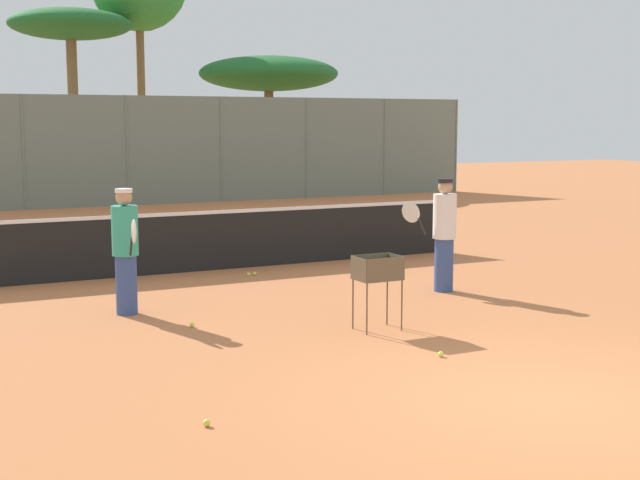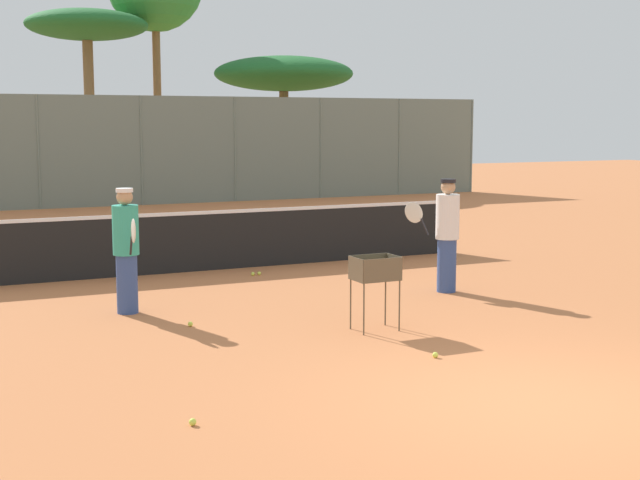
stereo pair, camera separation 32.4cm
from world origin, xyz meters
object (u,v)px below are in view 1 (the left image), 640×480
at_px(player_red_cap, 444,233).
at_px(ball_cart, 378,274).
at_px(tennis_net, 228,238).
at_px(player_white_outfit, 126,250).

distance_m(player_red_cap, ball_cart, 2.89).
xyz_separation_m(tennis_net, ball_cart, (0.01, -5.29, 0.16)).
bearing_deg(ball_cart, player_red_cap, 38.76).
bearing_deg(player_white_outfit, ball_cart, 49.87).
relative_size(player_red_cap, ball_cart, 1.85).
bearing_deg(tennis_net, player_white_outfit, -131.63).
distance_m(player_white_outfit, player_red_cap, 4.89).
xyz_separation_m(player_red_cap, ball_cart, (-2.25, -1.81, -0.19)).
distance_m(tennis_net, ball_cart, 5.30).
height_order(tennis_net, player_red_cap, player_red_cap).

